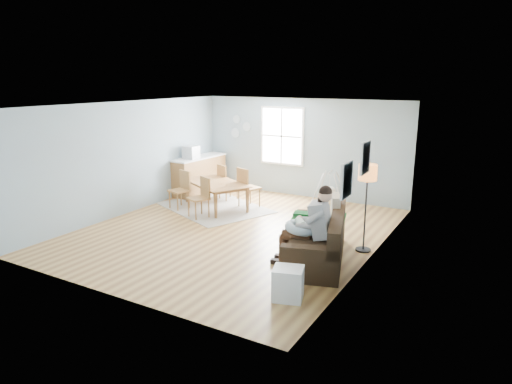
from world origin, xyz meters
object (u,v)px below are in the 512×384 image
Objects in this scene: chair_sw at (182,187)px; chair_nw at (225,180)px; father at (311,223)px; counter at (199,174)px; toddler at (317,217)px; storage_cube at (287,283)px; dining_table at (214,195)px; chair_ne at (246,185)px; sofa at (319,243)px; chair_se at (201,195)px; monitor at (191,152)px; floor_lamp at (367,180)px; baby_swing at (329,190)px.

chair_sw is 1.32m from chair_nw.
father is 0.78× the size of counter.
storage_cube is (0.31, -1.83, -0.50)m from toddler.
dining_table reaches higher than storage_cube.
counter is (-1.99, 0.69, -0.07)m from chair_ne.
chair_se is at bearing 162.44° from sofa.
father is 0.78× the size of dining_table.
chair_se is 2.46× the size of monitor.
chair_sw is (-0.71, -0.42, 0.21)m from dining_table.
chair_ne is at bearing 157.47° from floor_lamp.
counter reaches higher than chair_sw.
floor_lamp is 0.89× the size of dining_table.
toddler is 0.89× the size of baby_swing.
floor_lamp is at bearing -3.44° from chair_se.
chair_sw is 1.64m from chair_ne.
monitor is at bearing 139.87° from storage_cube.
monitor is at bearing 170.40° from chair_ne.
storage_cube is at bearing -47.39° from chair_nw.
baby_swing is (3.69, 0.71, -0.15)m from counter.
counter is at bearing 110.86° from chair_sw.
chair_sw is at bearing 162.95° from toddler.
dining_table is 4.89× the size of monitor.
toddler is at bearing -72.85° from baby_swing.
storage_cube is 5.90m from chair_nw.
chair_ne is at bearing 128.08° from storage_cube.
dining_table is (-3.49, 1.71, -0.42)m from toddler.
toddler is 1.59× the size of storage_cube.
baby_swing is at bearing 21.62° from chair_nw.
storage_cube is at bearing -81.10° from father.
chair_ne is (-2.93, 2.30, 0.28)m from sofa.
father is at bearing -42.39° from chair_ne.
monitor reaches higher than chair_nw.
father is 4.24m from baby_swing.
chair_nw is 0.94× the size of chair_ne.
father is 5.74m from monitor.
toddler is at bearing -27.22° from monitor.
counter is 4.88× the size of monitor.
chair_sw is at bearing 157.23° from father.
counter is (-5.49, 2.15, -0.86)m from floor_lamp.
chair_nw is 1.01× the size of baby_swing.
counter reaches higher than chair_nw.
dining_table is 1.98× the size of chair_se.
storage_cube is 0.56× the size of baby_swing.
dining_table is 0.85m from chair_se.
toddler is at bearing -17.05° from chair_sw.
dining_table is 0.85m from chair_sw.
father is at bearing -73.59° from baby_swing.
floor_lamp is (0.71, 0.67, 0.64)m from toddler.
baby_swing is (2.21, 2.62, -0.16)m from chair_se.
monitor is (-5.09, 4.29, 0.98)m from storage_cube.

